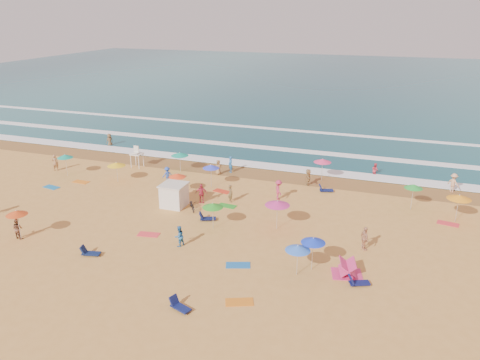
% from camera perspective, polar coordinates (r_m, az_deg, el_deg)
% --- Properties ---
extents(ground, '(220.00, 220.00, 0.00)m').
position_cam_1_polar(ground, '(40.54, -5.63, -4.42)').
color(ground, gold).
rests_on(ground, ground).
extents(ocean, '(220.00, 140.00, 0.18)m').
position_cam_1_polar(ocean, '(119.57, 11.69, 11.69)').
color(ocean, '#0C4756').
rests_on(ocean, ground).
extents(wet_sand, '(220.00, 220.00, 0.00)m').
position_cam_1_polar(wet_sand, '(51.31, 0.18, 1.06)').
color(wet_sand, olive).
rests_on(wet_sand, ground).
extents(surf_foam, '(200.00, 18.70, 0.05)m').
position_cam_1_polar(surf_foam, '(59.29, 2.97, 3.78)').
color(surf_foam, white).
rests_on(surf_foam, ground).
extents(cabana, '(2.00, 2.00, 2.00)m').
position_cam_1_polar(cabana, '(42.42, -8.04, -1.91)').
color(cabana, silver).
rests_on(cabana, ground).
extents(cabana_roof, '(2.20, 2.20, 0.12)m').
position_cam_1_polar(cabana_roof, '(42.03, -8.11, -0.57)').
color(cabana_roof, silver).
rests_on(cabana_roof, cabana).
extents(bicycle, '(1.56, 1.87, 0.96)m').
position_cam_1_polar(bicycle, '(41.58, -5.85, -3.05)').
color(bicycle, black).
rests_on(bicycle, ground).
extents(lifeguard_stand, '(1.20, 1.20, 2.10)m').
position_cam_1_polar(lifeguard_stand, '(53.64, -12.45, 2.61)').
color(lifeguard_stand, white).
rests_on(lifeguard_stand, ground).
extents(beach_umbrellas, '(48.20, 24.00, 0.73)m').
position_cam_1_polar(beach_umbrellas, '(40.06, -3.14, -1.34)').
color(beach_umbrellas, '#CC2D83').
rests_on(beach_umbrellas, ground).
extents(loungers, '(50.53, 22.96, 0.34)m').
position_cam_1_polar(loungers, '(33.72, 4.70, -9.46)').
color(loungers, '#0F1F4E').
rests_on(loungers, ground).
extents(towels, '(40.90, 18.64, 0.03)m').
position_cam_1_polar(towels, '(40.39, -10.47, -4.75)').
color(towels, '#B3161F').
rests_on(towels, ground).
extents(popup_tents, '(14.53, 13.05, 1.20)m').
position_cam_1_polar(popup_tents, '(37.62, 23.41, -7.14)').
color(popup_tents, '#DB3073').
rests_on(popup_tents, ground).
extents(beachgoers, '(42.12, 25.66, 2.14)m').
position_cam_1_polar(beachgoers, '(45.08, -0.77, -0.55)').
color(beachgoers, blue).
rests_on(beachgoers, ground).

